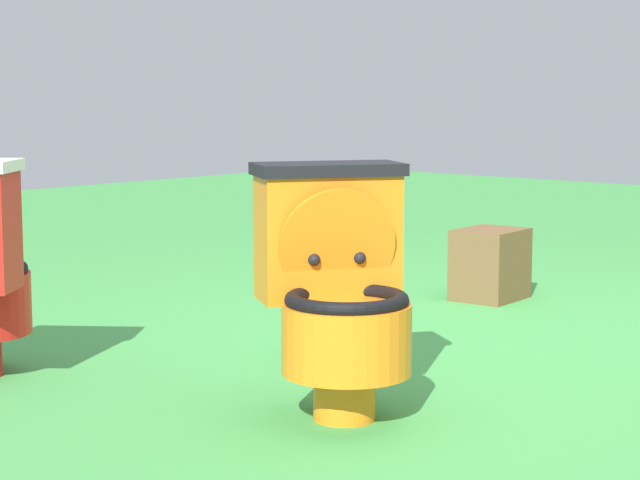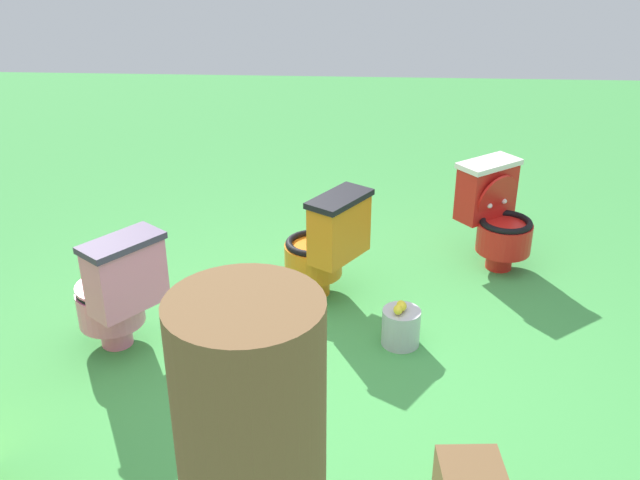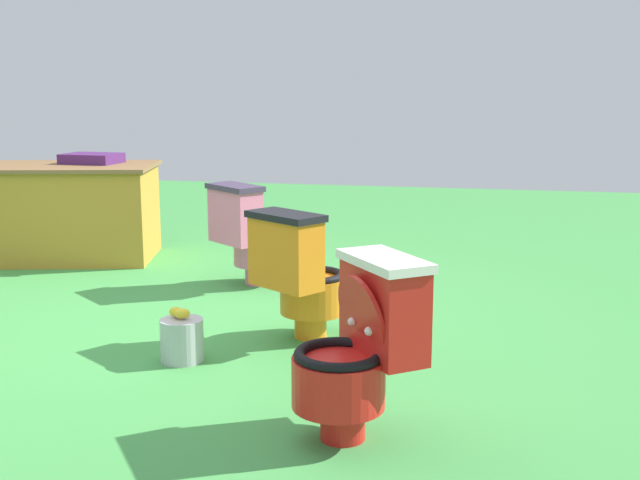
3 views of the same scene
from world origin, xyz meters
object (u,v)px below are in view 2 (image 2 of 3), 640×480
Objects in this scene: toilet_pink at (117,292)px; toilet_red at (496,215)px; toilet_orange at (325,244)px; lemon_bucket at (401,326)px.

toilet_red is at bearing -24.52° from toilet_pink.
toilet_orange is at bearing -13.06° from toilet_red.
toilet_orange is 1.29m from toilet_pink.
toilet_orange is (-0.52, 1.14, 0.00)m from toilet_red.
toilet_orange is 2.63× the size of lemon_bucket.
lemon_bucket is (-1.03, 0.68, -0.26)m from toilet_red.
toilet_red is at bearing -31.85° from toilet_orange.
toilet_red is 1.00× the size of toilet_orange.
toilet_pink is 1.60m from lemon_bucket.
lemon_bucket is at bearing 19.17° from toilet_red.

